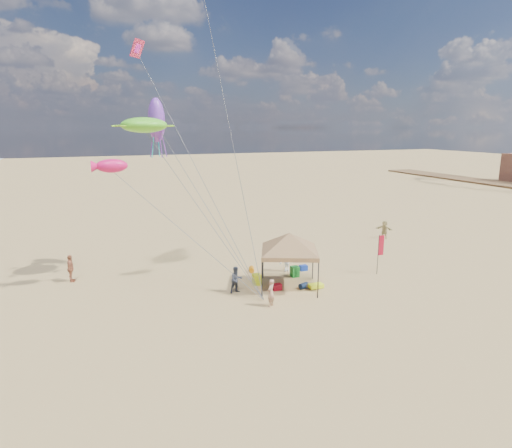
% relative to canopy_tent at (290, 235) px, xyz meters
% --- Properties ---
extents(ground, '(280.00, 280.00, 0.00)m').
position_rel_canopy_tent_xyz_m(ground, '(-1.76, -1.89, -3.40)').
color(ground, tan).
rests_on(ground, ground).
extents(canopy_tent, '(6.08, 6.08, 4.09)m').
position_rel_canopy_tent_xyz_m(canopy_tent, '(0.00, 0.00, 0.00)').
color(canopy_tent, black).
rests_on(canopy_tent, ground).
extents(feather_flag, '(0.42, 0.05, 2.77)m').
position_rel_canopy_tent_xyz_m(feather_flag, '(6.89, 0.09, -1.54)').
color(feather_flag, black).
rests_on(feather_flag, ground).
extents(cooler_red, '(0.54, 0.38, 0.38)m').
position_rel_canopy_tent_xyz_m(cooler_red, '(-0.85, -0.10, -3.21)').
color(cooler_red, '#B60E1F').
rests_on(cooler_red, ground).
extents(cooler_blue, '(0.54, 0.38, 0.38)m').
position_rel_canopy_tent_xyz_m(cooler_blue, '(2.40, 2.61, -3.21)').
color(cooler_blue, navy).
rests_on(cooler_blue, ground).
extents(bag_navy, '(0.69, 0.54, 0.36)m').
position_rel_canopy_tent_xyz_m(bag_navy, '(0.81, -0.46, -3.22)').
color(bag_navy, '#0C1C38').
rests_on(bag_navy, ground).
extents(bag_orange, '(0.54, 0.69, 0.36)m').
position_rel_canopy_tent_xyz_m(bag_orange, '(-1.10, 3.66, -3.22)').
color(bag_orange, '#CC740B').
rests_on(bag_orange, ground).
extents(chair_green, '(0.50, 0.50, 0.70)m').
position_rel_canopy_tent_xyz_m(chair_green, '(1.28, 1.73, -3.05)').
color(chair_green, '#188528').
rests_on(chair_green, ground).
extents(chair_yellow, '(0.50, 0.50, 0.70)m').
position_rel_canopy_tent_xyz_m(chair_yellow, '(-1.67, 1.19, -3.05)').
color(chair_yellow, '#C1D517').
rests_on(chair_yellow, ground).
extents(crate_grey, '(0.34, 0.30, 0.28)m').
position_rel_canopy_tent_xyz_m(crate_grey, '(1.06, -0.46, -3.26)').
color(crate_grey, slate).
rests_on(crate_grey, ground).
extents(beach_cart, '(0.90, 0.50, 0.24)m').
position_rel_canopy_tent_xyz_m(beach_cart, '(1.48, -0.81, -3.20)').
color(beach_cart, '#E5FD1C').
rests_on(beach_cart, ground).
extents(person_near_a, '(0.69, 0.68, 1.61)m').
position_rel_canopy_tent_xyz_m(person_near_a, '(-2.20, -2.25, -2.60)').
color(person_near_a, tan).
rests_on(person_near_a, ground).
extents(person_near_b, '(0.89, 0.75, 1.64)m').
position_rel_canopy_tent_xyz_m(person_near_b, '(-3.31, 0.41, -2.58)').
color(person_near_b, '#373D4B').
rests_on(person_near_b, ground).
extents(person_near_c, '(1.14, 0.74, 1.68)m').
position_rel_canopy_tent_xyz_m(person_near_c, '(1.20, 2.87, -2.56)').
color(person_near_c, white).
rests_on(person_near_c, ground).
extents(person_far_a, '(0.56, 1.11, 1.82)m').
position_rel_canopy_tent_xyz_m(person_far_a, '(-12.69, 6.10, -2.49)').
color(person_far_a, '#B16544').
rests_on(person_far_a, ground).
extents(person_far_c, '(1.31, 1.48, 1.63)m').
position_rel_canopy_tent_xyz_m(person_far_c, '(13.42, 8.02, -2.59)').
color(person_far_c, tan).
rests_on(person_far_c, ground).
extents(turtle_kite, '(3.31, 2.92, 0.94)m').
position_rel_canopy_tent_xyz_m(turtle_kite, '(-7.72, 4.64, 6.54)').
color(turtle_kite, '#5CD428').
rests_on(turtle_kite, ground).
extents(fish_kite, '(1.89, 1.14, 0.79)m').
position_rel_canopy_tent_xyz_m(fish_kite, '(-9.84, 3.16, 4.25)').
color(fish_kite, '#E51461').
rests_on(fish_kite, ground).
extents(squid_kite, '(1.44, 1.44, 2.85)m').
position_rel_canopy_tent_xyz_m(squid_kite, '(-6.70, 6.34, 6.87)').
color(squid_kite, purple).
rests_on(squid_kite, ground).
extents(stunt_kite_pink, '(1.20, 1.32, 1.14)m').
position_rel_canopy_tent_xyz_m(stunt_kite_pink, '(-7.34, 9.00, 11.65)').
color(stunt_kite_pink, '#DE264F').
rests_on(stunt_kite_pink, ground).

